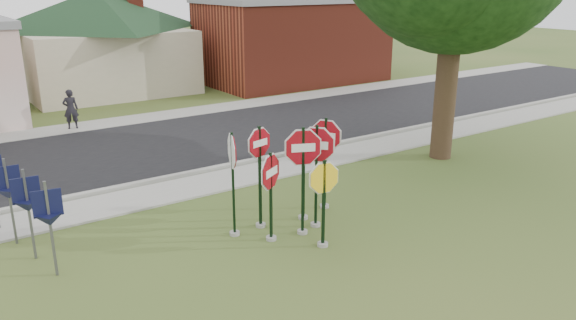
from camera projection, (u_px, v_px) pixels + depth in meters
ground at (330, 257)px, 11.99m from camera, size 120.00×120.00×0.00m
sidewalk_near at (212, 183)px, 16.29m from camera, size 60.00×1.60×0.06m
road at (153, 147)px, 19.82m from camera, size 60.00×7.00×0.04m
sidewalk_far at (114, 123)px, 23.19m from camera, size 60.00×1.60×0.06m
curb at (197, 172)px, 17.06m from camera, size 60.00×0.20×0.14m
stop_sign_center at (303, 165)px, 12.58m from camera, size 1.09×0.47×2.68m
stop_sign_yellow at (324, 194)px, 12.10m from camera, size 0.97×0.24×2.10m
stop_sign_left at (271, 185)px, 12.37m from camera, size 0.97×0.57×2.19m
stop_sign_right at (317, 161)px, 12.99m from camera, size 0.77×0.91×2.62m
stop_sign_back_right at (304, 162)px, 13.45m from camera, size 1.12×0.24×2.41m
stop_sign_back_left at (260, 164)px, 12.98m from camera, size 0.95×0.25×2.58m
stop_sign_far_right at (326, 150)px, 14.12m from camera, size 0.57×0.99×2.51m
stop_sign_far_left at (233, 170)px, 12.53m from camera, size 0.34×1.03×2.57m
route_sign_row at (9, 193)px, 12.23m from camera, size 1.43×4.63×2.00m
building_house at (98, 20)px, 29.21m from camera, size 11.60×11.60×6.20m
building_brick at (293, 39)px, 32.24m from camera, size 10.20×6.20×4.75m
pedestrian at (71, 109)px, 21.94m from camera, size 0.64×0.50×1.56m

